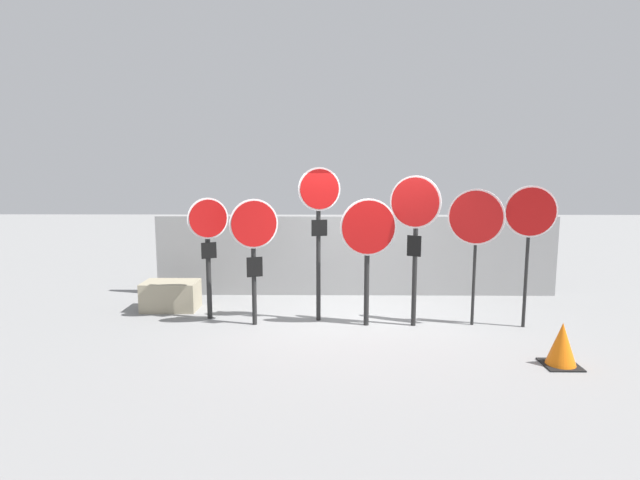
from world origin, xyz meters
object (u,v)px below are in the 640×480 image
Objects in this scene: stop_sign_1 at (254,238)px; stop_sign_3 at (368,238)px; stop_sign_2 at (319,212)px; stop_sign_4 at (415,220)px; stop_sign_6 at (530,220)px; traffic_cone_0 at (562,345)px; stop_sign_5 at (476,223)px; stop_sign_0 at (208,237)px; storage_crate at (171,296)px.

stop_sign_1 is 1.00× the size of stop_sign_3.
stop_sign_2 is 1.05× the size of stop_sign_4.
stop_sign_3 is 2.57m from stop_sign_6.
stop_sign_2 is 3.37m from stop_sign_6.
stop_sign_2 is 4.46× the size of traffic_cone_0.
stop_sign_5 is at bearing 179.58° from stop_sign_6.
stop_sign_0 is 0.89m from stop_sign_1.
stop_sign_3 is 3.16m from traffic_cone_0.
stop_sign_1 is 1.15m from stop_sign_2.
stop_sign_4 reaches higher than stop_sign_6.
stop_sign_1 is 2.13× the size of storage_crate.
stop_sign_6 reaches higher than stop_sign_0.
stop_sign_0 is 0.91× the size of stop_sign_6.
stop_sign_0 is 1.92m from stop_sign_2.
stop_sign_0 is 1.00× the size of stop_sign_1.
storage_crate is at bearing 156.46° from traffic_cone_0.
traffic_cone_0 is at bearing -16.32° from stop_sign_4.
stop_sign_4 reaches higher than traffic_cone_0.
stop_sign_1 reaches higher than storage_crate.
stop_sign_3 reaches higher than stop_sign_1.
stop_sign_3 is 3.84m from storage_crate.
traffic_cone_0 is at bearing -48.94° from stop_sign_0.
stop_sign_3 is (1.84, -0.02, 0.01)m from stop_sign_1.
stop_sign_0 reaches higher than storage_crate.
stop_sign_6 reaches higher than stop_sign_3.
stop_sign_3 is at bearing -152.05° from stop_sign_4.
stop_sign_3 is 0.85× the size of stop_sign_4.
stop_sign_6 is at bearing 26.33° from stop_sign_4.
stop_sign_0 is 4.42m from stop_sign_5.
stop_sign_5 reaches higher than stop_sign_3.
stop_sign_0 is 3.59× the size of traffic_cone_0.
stop_sign_3 is (0.79, -0.28, -0.38)m from stop_sign_2.
stop_sign_5 is at bearing -31.48° from stop_sign_0.
stop_sign_3 is 2.14× the size of storage_crate.
stop_sign_5 reaches higher than traffic_cone_0.
storage_crate is at bearing 150.94° from stop_sign_2.
stop_sign_6 is (4.40, -0.08, 0.30)m from stop_sign_1.
stop_sign_6 is (0.83, -0.11, 0.06)m from stop_sign_5.
storage_crate is (-3.53, 0.94, -1.21)m from stop_sign_3.
stop_sign_6 is at bearing 21.09° from stop_sign_5.
stop_sign_3 is at bearing -174.42° from stop_sign_6.
stop_sign_2 is (1.87, -0.08, 0.42)m from stop_sign_0.
traffic_cone_0 is at bearing -41.72° from stop_sign_3.
traffic_cone_0 is 0.59× the size of storage_crate.
stop_sign_1 is 0.91× the size of stop_sign_6.
stop_sign_1 is at bearing 172.13° from stop_sign_3.
stop_sign_3 is 3.61× the size of traffic_cone_0.
stop_sign_2 is 3.23m from storage_crate.
stop_sign_6 is at bearing -21.26° from stop_sign_2.
stop_sign_0 is 3.45m from stop_sign_4.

